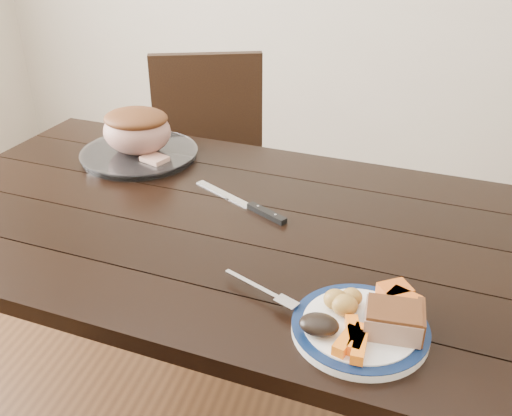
% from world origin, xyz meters
% --- Properties ---
extents(dining_table, '(1.69, 1.07, 0.75)m').
position_xyz_m(dining_table, '(0.00, 0.00, 0.66)').
color(dining_table, black).
rests_on(dining_table, ground).
extents(chair_far, '(0.54, 0.55, 0.93)m').
position_xyz_m(chair_far, '(-0.31, 0.73, 0.52)').
color(chair_far, black).
rests_on(chair_far, ground).
extents(dinner_plate, '(0.25, 0.25, 0.02)m').
position_xyz_m(dinner_plate, '(0.36, -0.33, 0.76)').
color(dinner_plate, white).
rests_on(dinner_plate, dining_table).
extents(plate_rim, '(0.25, 0.25, 0.02)m').
position_xyz_m(plate_rim, '(0.36, -0.33, 0.77)').
color(plate_rim, '#0C1C3F').
rests_on(plate_rim, dinner_plate).
extents(serving_platter, '(0.34, 0.34, 0.02)m').
position_xyz_m(serving_platter, '(-0.36, 0.28, 0.76)').
color(serving_platter, white).
rests_on(serving_platter, dining_table).
extents(pork_slice, '(0.10, 0.08, 0.04)m').
position_xyz_m(pork_slice, '(0.41, -0.34, 0.79)').
color(pork_slice, tan).
rests_on(pork_slice, dinner_plate).
extents(roasted_potatoes, '(0.07, 0.07, 0.04)m').
position_xyz_m(roasted_potatoes, '(0.32, -0.30, 0.79)').
color(roasted_potatoes, gold).
rests_on(roasted_potatoes, dinner_plate).
extents(carrot_batons, '(0.06, 0.11, 0.02)m').
position_xyz_m(carrot_batons, '(0.35, -0.39, 0.78)').
color(carrot_batons, orange).
rests_on(carrot_batons, dinner_plate).
extents(pumpkin_wedges, '(0.09, 0.09, 0.04)m').
position_xyz_m(pumpkin_wedges, '(0.42, -0.27, 0.79)').
color(pumpkin_wedges, orange).
rests_on(pumpkin_wedges, dinner_plate).
extents(dark_mushroom, '(0.07, 0.05, 0.03)m').
position_xyz_m(dark_mushroom, '(0.29, -0.37, 0.79)').
color(dark_mushroom, black).
rests_on(dark_mushroom, dinner_plate).
extents(fork, '(0.17, 0.09, 0.00)m').
position_xyz_m(fork, '(0.17, -0.28, 0.77)').
color(fork, silver).
rests_on(fork, dinner_plate).
extents(roast_joint, '(0.20, 0.17, 0.13)m').
position_xyz_m(roast_joint, '(-0.36, 0.28, 0.83)').
color(roast_joint, tan).
rests_on(roast_joint, serving_platter).
extents(cut_slice, '(0.09, 0.08, 0.02)m').
position_xyz_m(cut_slice, '(-0.29, 0.23, 0.78)').
color(cut_slice, tan).
rests_on(cut_slice, serving_platter).
extents(carving_knife, '(0.29, 0.18, 0.01)m').
position_xyz_m(carving_knife, '(0.06, 0.06, 0.76)').
color(carving_knife, silver).
rests_on(carving_knife, dining_table).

